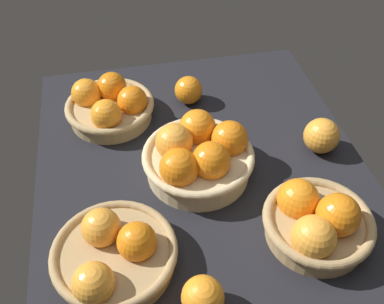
{
  "coord_description": "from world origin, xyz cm",
  "views": [
    {
      "loc": [
        -64.96,
        15.22,
        73.1
      ],
      "look_at": [
        0.64,
        2.03,
        7.0
      ],
      "focal_mm": 40.72,
      "sensor_mm": 36.0,
      "label": 1
    }
  ],
  "objects_px": {
    "loose_orange_front_gap": "(189,90)",
    "basket_far_left": "(114,254)",
    "loose_orange_back_gap": "(321,135)",
    "loose_orange_side_gap": "(203,297)",
    "basket_far_right": "(110,105)",
    "basket_center": "(198,156)",
    "basket_near_left": "(317,222)"
  },
  "relations": [
    {
      "from": "basket_far_left",
      "to": "loose_orange_front_gap",
      "type": "height_order",
      "value": "basket_far_left"
    },
    {
      "from": "basket_far_right",
      "to": "basket_near_left",
      "type": "height_order",
      "value": "basket_near_left"
    },
    {
      "from": "basket_far_left",
      "to": "loose_orange_back_gap",
      "type": "xyz_separation_m",
      "value": [
        0.22,
        -0.48,
        0.0
      ]
    },
    {
      "from": "basket_far_left",
      "to": "loose_orange_front_gap",
      "type": "bearing_deg",
      "value": -26.37
    },
    {
      "from": "basket_center",
      "to": "loose_orange_side_gap",
      "type": "relative_size",
      "value": 3.33
    },
    {
      "from": "basket_center",
      "to": "basket_near_left",
      "type": "distance_m",
      "value": 0.27
    },
    {
      "from": "loose_orange_front_gap",
      "to": "basket_far_left",
      "type": "bearing_deg",
      "value": 153.63
    },
    {
      "from": "loose_orange_back_gap",
      "to": "loose_orange_side_gap",
      "type": "xyz_separation_m",
      "value": [
        -0.33,
        0.34,
        -0.0
      ]
    },
    {
      "from": "basket_near_left",
      "to": "basket_far_right",
      "type": "bearing_deg",
      "value": 39.47
    },
    {
      "from": "loose_orange_front_gap",
      "to": "loose_orange_back_gap",
      "type": "relative_size",
      "value": 0.89
    },
    {
      "from": "loose_orange_front_gap",
      "to": "loose_orange_side_gap",
      "type": "bearing_deg",
      "value": 171.32
    },
    {
      "from": "loose_orange_front_gap",
      "to": "loose_orange_back_gap",
      "type": "height_order",
      "value": "loose_orange_back_gap"
    },
    {
      "from": "basket_far_right",
      "to": "loose_orange_side_gap",
      "type": "distance_m",
      "value": 0.54
    },
    {
      "from": "basket_far_right",
      "to": "basket_center",
      "type": "bearing_deg",
      "value": -142.2
    },
    {
      "from": "basket_center",
      "to": "loose_orange_back_gap",
      "type": "distance_m",
      "value": 0.29
    },
    {
      "from": "basket_far_right",
      "to": "basket_near_left",
      "type": "relative_size",
      "value": 1.04
    },
    {
      "from": "basket_far_right",
      "to": "loose_orange_side_gap",
      "type": "height_order",
      "value": "basket_far_right"
    },
    {
      "from": "basket_center",
      "to": "basket_far_right",
      "type": "bearing_deg",
      "value": 37.8
    },
    {
      "from": "basket_center",
      "to": "loose_orange_front_gap",
      "type": "height_order",
      "value": "basket_center"
    },
    {
      "from": "basket_far_right",
      "to": "loose_orange_side_gap",
      "type": "bearing_deg",
      "value": -167.68
    },
    {
      "from": "basket_near_left",
      "to": "loose_orange_back_gap",
      "type": "bearing_deg",
      "value": -25.19
    },
    {
      "from": "loose_orange_side_gap",
      "to": "basket_far_right",
      "type": "bearing_deg",
      "value": 12.32
    },
    {
      "from": "loose_orange_back_gap",
      "to": "basket_far_right",
      "type": "bearing_deg",
      "value": 66.2
    },
    {
      "from": "basket_near_left",
      "to": "basket_far_left",
      "type": "distance_m",
      "value": 0.37
    },
    {
      "from": "basket_far_right",
      "to": "basket_far_left",
      "type": "xyz_separation_m",
      "value": [
        -0.42,
        0.02,
        -0.0
      ]
    },
    {
      "from": "basket_center",
      "to": "loose_orange_side_gap",
      "type": "bearing_deg",
      "value": 169.46
    },
    {
      "from": "loose_orange_back_gap",
      "to": "loose_orange_side_gap",
      "type": "height_order",
      "value": "loose_orange_back_gap"
    },
    {
      "from": "basket_far_left",
      "to": "loose_orange_front_gap",
      "type": "distance_m",
      "value": 0.5
    },
    {
      "from": "basket_far_right",
      "to": "loose_orange_front_gap",
      "type": "distance_m",
      "value": 0.2
    },
    {
      "from": "loose_orange_front_gap",
      "to": "basket_near_left",
      "type": "bearing_deg",
      "value": -161.43
    },
    {
      "from": "basket_far_right",
      "to": "loose_orange_back_gap",
      "type": "distance_m",
      "value": 0.5
    },
    {
      "from": "basket_far_right",
      "to": "basket_near_left",
      "type": "distance_m",
      "value": 0.56
    }
  ]
}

